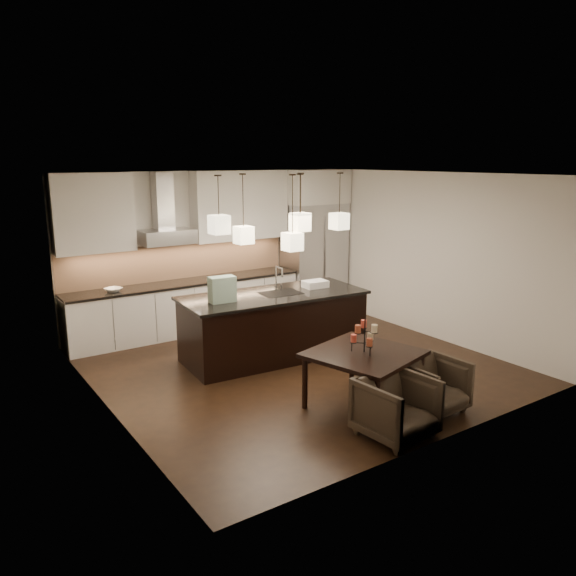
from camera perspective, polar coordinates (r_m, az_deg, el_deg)
floor at (r=8.45m, az=0.77°, el=-7.94°), size 5.50×5.50×0.02m
ceiling at (r=7.89m, az=0.83°, el=11.55°), size 5.50×5.50×0.02m
wall_back at (r=10.39m, az=-7.97°, el=4.00°), size 5.50×0.02×2.80m
wall_front at (r=6.06m, az=15.94°, el=-2.96°), size 5.50×0.02×2.80m
wall_left at (r=6.89m, az=-18.38°, el=-1.22°), size 0.02×5.50×2.80m
wall_right at (r=9.87m, az=14.08°, el=3.24°), size 0.02×5.50×2.80m
refrigerator at (r=11.21m, az=2.62°, el=3.09°), size 1.20×0.72×2.15m
fridge_panel at (r=11.06m, az=2.70°, el=10.25°), size 1.26×0.72×0.65m
lower_cabinets at (r=10.04m, az=-10.16°, el=-2.01°), size 4.21×0.62×0.88m
countertop at (r=9.93m, az=-10.26°, el=0.55°), size 4.21×0.66×0.04m
backsplash at (r=10.14m, az=-11.03°, el=2.70°), size 4.21×0.02×0.63m
upper_cab_left at (r=9.38m, az=-19.26°, el=7.19°), size 1.25×0.35×1.25m
upper_cab_right at (r=10.39m, az=-4.88°, el=8.38°), size 1.85×0.35×1.25m
hood_canopy at (r=9.72m, az=-12.20°, el=5.11°), size 0.90×0.52×0.24m
hood_chimney at (r=9.76m, az=-12.62°, el=8.66°), size 0.30×0.28×0.96m
fruit_bowl at (r=9.44m, az=-17.32°, el=-0.17°), size 0.34×0.34×0.06m
island_body at (r=8.67m, az=-1.49°, el=-3.95°), size 2.81×1.30×0.96m
island_top at (r=8.54m, az=-1.51°, el=-0.72°), size 2.90×1.39×0.04m
faucet at (r=8.63m, az=-1.23°, el=0.99°), size 0.13×0.27×0.42m
tote_bag at (r=8.06m, az=-6.71°, el=-0.14°), size 0.39×0.22×0.37m
food_container at (r=8.94m, az=2.78°, el=0.41°), size 0.39×0.29×0.11m
dining_table at (r=7.08m, az=7.65°, el=-9.18°), size 1.45×1.45×0.71m
candelabra at (r=6.88m, az=7.79°, el=-4.83°), size 0.42×0.42×0.42m
candle_a at (r=7.00m, az=8.37°, el=-4.88°), size 0.09×0.09×0.09m
candle_b at (r=6.90m, az=6.68°, el=-5.09°), size 0.09×0.09×0.09m
candle_c at (r=6.78m, az=8.28°, el=-5.47°), size 0.09×0.09×0.09m
candle_d at (r=6.98m, az=7.70°, el=-3.61°), size 0.09×0.09×0.09m
candle_e at (r=6.76m, az=7.11°, el=-4.15°), size 0.09×0.09×0.09m
candle_f at (r=6.80m, az=8.78°, el=-4.09°), size 0.09×0.09×0.09m
armchair_left at (r=6.41m, az=10.95°, el=-11.84°), size 0.80×0.82×0.69m
armchair_right at (r=7.13m, az=14.48°, el=-9.57°), size 0.72×0.74×0.65m
pendant_a at (r=7.80m, az=-7.01°, el=6.41°), size 0.24×0.24×0.26m
pendant_b at (r=8.41m, az=-4.53°, el=5.39°), size 0.24×0.24×0.26m
pendant_c at (r=8.33m, az=1.22°, el=6.69°), size 0.24×0.24×0.26m
pendant_d at (r=8.74m, az=1.29°, el=6.79°), size 0.24×0.24×0.26m
pendant_e at (r=8.98m, az=5.22°, el=6.77°), size 0.24×0.24×0.26m
pendant_f at (r=8.11m, az=0.45°, el=4.73°), size 0.24×0.24×0.26m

